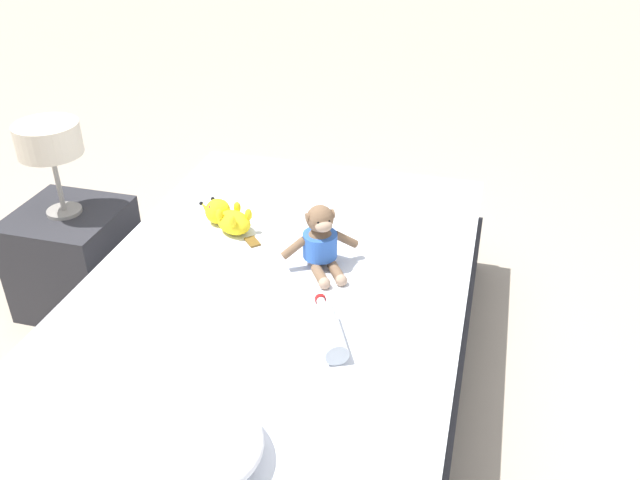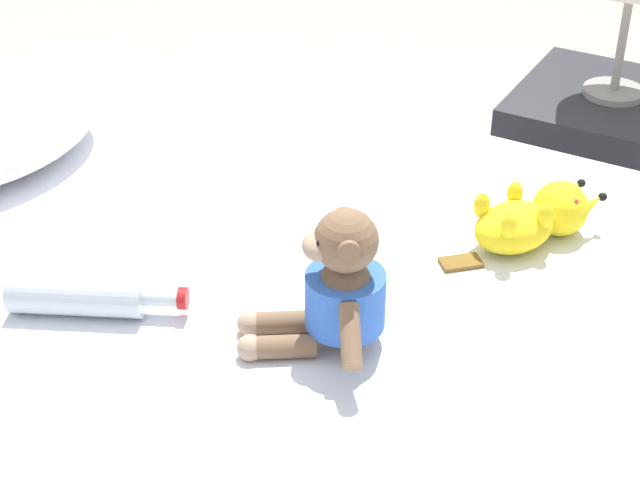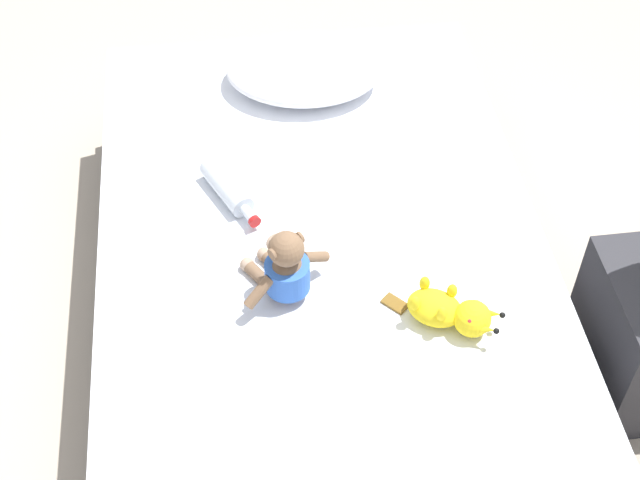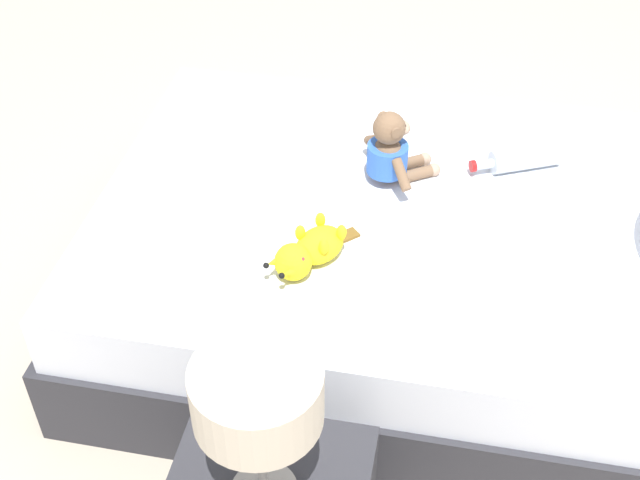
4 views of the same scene
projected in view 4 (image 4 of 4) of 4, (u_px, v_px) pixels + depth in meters
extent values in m
plane|color=#B7A893|center=(434.00, 321.00, 2.74)|extent=(16.00, 16.00, 0.00)
cube|color=#2D2D33|center=(437.00, 292.00, 2.65)|extent=(1.33, 2.09, 0.27)
cube|color=white|center=(444.00, 237.00, 2.50)|extent=(1.29, 2.03, 0.19)
ellipsoid|color=brown|center=(388.00, 160.00, 2.50)|extent=(0.15, 0.14, 0.15)
cylinder|color=blue|center=(388.00, 158.00, 2.50)|extent=(0.17, 0.17, 0.09)
sphere|color=brown|center=(390.00, 128.00, 2.43)|extent=(0.10, 0.10, 0.10)
ellipsoid|color=tan|center=(402.00, 127.00, 2.44)|extent=(0.08, 0.07, 0.04)
sphere|color=black|center=(399.00, 120.00, 2.45)|extent=(0.01, 0.01, 0.01)
sphere|color=black|center=(405.00, 126.00, 2.42)|extent=(0.01, 0.01, 0.01)
cylinder|color=brown|center=(383.00, 116.00, 2.45)|extent=(0.02, 0.03, 0.03)
cylinder|color=brown|center=(397.00, 133.00, 2.39)|extent=(0.02, 0.03, 0.03)
cylinder|color=brown|center=(374.00, 140.00, 2.56)|extent=(0.10, 0.08, 0.08)
cylinder|color=brown|center=(402.00, 175.00, 2.43)|extent=(0.10, 0.08, 0.08)
cylinder|color=brown|center=(410.00, 163.00, 2.59)|extent=(0.08, 0.10, 0.04)
cylinder|color=brown|center=(419.00, 174.00, 2.54)|extent=(0.08, 0.10, 0.04)
sphere|color=tan|center=(425.00, 159.00, 2.60)|extent=(0.04, 0.04, 0.04)
sphere|color=tan|center=(434.00, 170.00, 2.56)|extent=(0.04, 0.04, 0.04)
ellipsoid|color=yellow|center=(320.00, 245.00, 2.26)|extent=(0.19, 0.17, 0.08)
sphere|color=yellow|center=(294.00, 262.00, 2.20)|extent=(0.10, 0.10, 0.10)
cone|color=yellow|center=(290.00, 272.00, 2.16)|extent=(0.07, 0.06, 0.05)
sphere|color=black|center=(282.00, 276.00, 2.13)|extent=(0.02, 0.02, 0.02)
cone|color=yellow|center=(274.00, 262.00, 2.18)|extent=(0.07, 0.06, 0.05)
sphere|color=black|center=(267.00, 266.00, 2.16)|extent=(0.02, 0.02, 0.02)
sphere|color=red|center=(302.00, 259.00, 2.17)|extent=(0.02, 0.02, 0.02)
sphere|color=red|center=(285.00, 249.00, 2.20)|extent=(0.02, 0.02, 0.02)
ellipsoid|color=yellow|center=(324.00, 247.00, 2.20)|extent=(0.04, 0.04, 0.05)
ellipsoid|color=yellow|center=(301.00, 233.00, 2.24)|extent=(0.04, 0.04, 0.05)
ellipsoid|color=yellow|center=(342.00, 232.00, 2.24)|extent=(0.04, 0.04, 0.05)
ellipsoid|color=yellow|center=(321.00, 220.00, 2.28)|extent=(0.04, 0.04, 0.05)
cube|color=brown|center=(347.00, 236.00, 2.35)|extent=(0.08, 0.08, 0.01)
cylinder|color=silver|center=(526.00, 158.00, 2.57)|extent=(0.16, 0.23, 0.07)
cylinder|color=silver|center=(484.00, 165.00, 2.55)|extent=(0.05, 0.06, 0.03)
cylinder|color=red|center=(473.00, 166.00, 2.54)|extent=(0.04, 0.03, 0.04)
cylinder|color=gray|center=(262.00, 454.00, 1.66)|extent=(0.02, 0.02, 0.24)
cylinder|color=beige|center=(258.00, 395.00, 1.54)|extent=(0.25, 0.25, 0.12)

